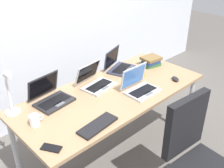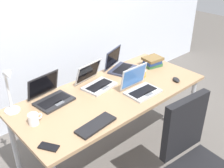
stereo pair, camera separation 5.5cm
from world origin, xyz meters
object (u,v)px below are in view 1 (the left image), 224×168
at_px(laptop_center, 118,66).
at_px(computer_mouse, 175,79).
at_px(laptop_front_left, 140,87).
at_px(pill_bottle, 143,73).
at_px(laptop_front_right, 51,97).
at_px(cell_phone, 51,148).
at_px(external_keyboard, 98,125).
at_px(book_stack, 151,61).
at_px(desk_lamp, 10,93).
at_px(coffee_mug, 35,120).
at_px(laptop_mid_desk, 96,82).

height_order(laptop_center, computer_mouse, laptop_center).
xyz_separation_m(laptop_front_left, pill_bottle, (0.24, 0.17, -0.00)).
relative_size(laptop_front_right, cell_phone, 2.48).
bearing_deg(laptop_front_left, cell_phone, -174.90).
xyz_separation_m(external_keyboard, book_stack, (1.12, 0.40, 0.04)).
height_order(desk_lamp, laptop_center, desk_lamp).
xyz_separation_m(cell_phone, coffee_mug, (0.05, 0.30, 0.04)).
relative_size(laptop_front_right, book_stack, 1.57).
xyz_separation_m(external_keyboard, pill_bottle, (0.86, 0.29, 0.03)).
bearing_deg(cell_phone, laptop_front_left, -25.42).
distance_m(laptop_front_left, book_stack, 0.58).
height_order(laptop_front_right, laptop_center, laptop_front_right).
bearing_deg(desk_lamp, laptop_front_left, -24.15).
xyz_separation_m(computer_mouse, cell_phone, (-1.40, 0.01, -0.01)).
relative_size(laptop_front_left, laptop_center, 0.85).
bearing_deg(coffee_mug, laptop_mid_desk, 11.22).
distance_m(laptop_front_left, external_keyboard, 0.63).
distance_m(laptop_center, coffee_mug, 1.14).
distance_m(laptop_mid_desk, external_keyboard, 0.61).
distance_m(pill_bottle, book_stack, 0.29).
relative_size(computer_mouse, coffee_mug, 0.85).
distance_m(laptop_front_right, book_stack, 1.19).
relative_size(computer_mouse, cell_phone, 0.71).
height_order(pill_bottle, coffee_mug, coffee_mug).
relative_size(desk_lamp, coffee_mug, 3.54).
height_order(external_keyboard, book_stack, book_stack).
distance_m(desk_lamp, pill_bottle, 1.27).
bearing_deg(computer_mouse, laptop_front_right, -178.02).
relative_size(laptop_center, laptop_mid_desk, 1.07).
distance_m(laptop_front_right, pill_bottle, 0.95).
xyz_separation_m(external_keyboard, cell_phone, (-0.38, 0.04, -0.01)).
bearing_deg(laptop_front_right, computer_mouse, -25.11).
bearing_deg(pill_bottle, laptop_mid_desk, 158.50).
relative_size(laptop_center, cell_phone, 2.63).
height_order(external_keyboard, coffee_mug, coffee_mug).
distance_m(computer_mouse, pill_bottle, 0.32).
height_order(laptop_front_left, laptop_mid_desk, laptop_front_left).
relative_size(desk_lamp, laptop_front_right, 1.19).
bearing_deg(coffee_mug, computer_mouse, -13.05).
bearing_deg(external_keyboard, laptop_center, 30.12).
bearing_deg(coffee_mug, desk_lamp, 102.08).
relative_size(laptop_center, computer_mouse, 3.73).
bearing_deg(laptop_center, cell_phone, -155.15).
xyz_separation_m(pill_bottle, coffee_mug, (-1.18, 0.04, 0.00)).
bearing_deg(desk_lamp, laptop_center, 0.50).
bearing_deg(laptop_front_left, pill_bottle, 34.58).
xyz_separation_m(laptop_front_left, laptop_front_right, (-0.68, 0.40, 0.00)).
bearing_deg(book_stack, laptop_front_left, -150.96).
relative_size(laptop_front_left, cell_phone, 2.24).
bearing_deg(cell_phone, coffee_mug, 49.32).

